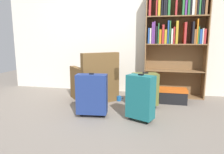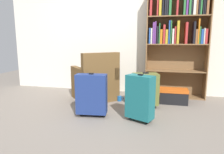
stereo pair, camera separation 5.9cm
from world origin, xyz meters
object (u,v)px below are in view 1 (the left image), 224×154
suitcase_navy_blue (92,94)px  suitcase_olive (145,89)px  armchair (95,83)px  storage_box (173,95)px  bookshelf (176,33)px  suitcase_teal (140,97)px  mug (119,98)px

suitcase_navy_blue → suitcase_olive: size_ratio=1.10×
armchair → storage_box: (1.43, 0.08, -0.18)m
bookshelf → suitcase_olive: bookshelf is taller
suitcase_navy_blue → suitcase_teal: size_ratio=0.97×
bookshelf → armchair: bookshelf is taller
armchair → mug: 0.54m
suitcase_olive → mug: bearing=152.4°
suitcase_teal → suitcase_navy_blue: bearing=177.8°
storage_box → suitcase_olive: suitcase_olive is taller
suitcase_navy_blue → suitcase_teal: 0.71m
suitcase_teal → storage_box: bearing=62.5°
storage_box → suitcase_navy_blue: size_ratio=0.75×
storage_box → suitcase_teal: bearing=-117.5°
bookshelf → armchair: bearing=-159.5°
suitcase_olive → suitcase_navy_blue: bearing=-140.6°
armchair → suitcase_teal: bearing=-44.1°
mug → suitcase_navy_blue: bearing=-106.4°
storage_box → suitcase_teal: 1.12m
bookshelf → mug: bookshelf is taller
suitcase_olive → storage_box: bearing=35.9°
mug → suitcase_teal: size_ratio=0.18×
suitcase_olive → suitcase_teal: (-0.03, -0.63, 0.04)m
bookshelf → mug: 1.66m
bookshelf → armchair: 1.82m
armchair → suitcase_olive: (0.95, -0.26, -0.00)m
storage_box → suitcase_olive: size_ratio=0.82×
bookshelf → suitcase_olive: 1.34m
armchair → suitcase_navy_blue: 0.90m
armchair → suitcase_olive: bearing=-15.5°
storage_box → armchair: bearing=-176.7°
suitcase_navy_blue → bookshelf: bearing=48.6°
mug → storage_box: size_ratio=0.25×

